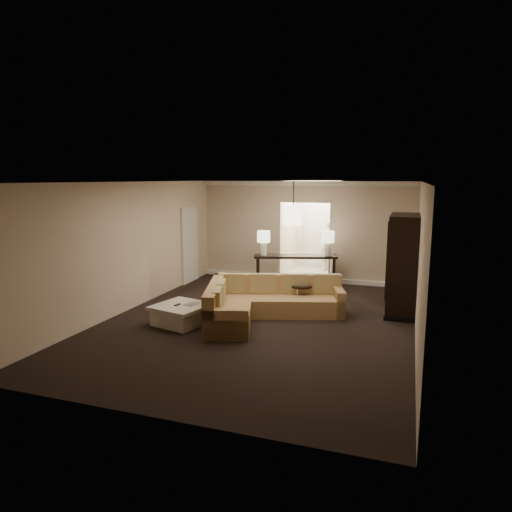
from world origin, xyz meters
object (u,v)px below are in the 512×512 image
(drink_table, at_px, (301,292))
(coffee_table, at_px, (181,314))
(console_table, at_px, (295,268))
(person, at_px, (330,242))
(sectional_sofa, at_px, (262,303))
(armoire, at_px, (402,266))

(drink_table, bearing_deg, coffee_table, -141.31)
(console_table, relative_size, person, 1.24)
(sectional_sofa, bearing_deg, person, 67.91)
(person, bearing_deg, coffee_table, 52.14)
(coffee_table, bearing_deg, person, 73.29)
(coffee_table, xyz_separation_m, armoire, (4.12, 2.24, 0.82))
(console_table, bearing_deg, armoire, -47.44)
(person, bearing_deg, drink_table, 71.15)
(drink_table, distance_m, person, 4.63)
(sectional_sofa, distance_m, drink_table, 1.02)
(armoire, relative_size, person, 1.17)
(coffee_table, xyz_separation_m, console_table, (1.37, 3.85, 0.30))
(coffee_table, height_order, console_table, console_table)
(sectional_sofa, relative_size, coffee_table, 2.48)
(sectional_sofa, height_order, person, person)
(coffee_table, relative_size, armoire, 0.55)
(sectional_sofa, relative_size, armoire, 1.37)
(console_table, height_order, person, person)
(console_table, height_order, drink_table, console_table)
(coffee_table, bearing_deg, drink_table, 38.69)
(console_table, distance_m, drink_table, 2.31)
(sectional_sofa, bearing_deg, armoire, 9.81)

